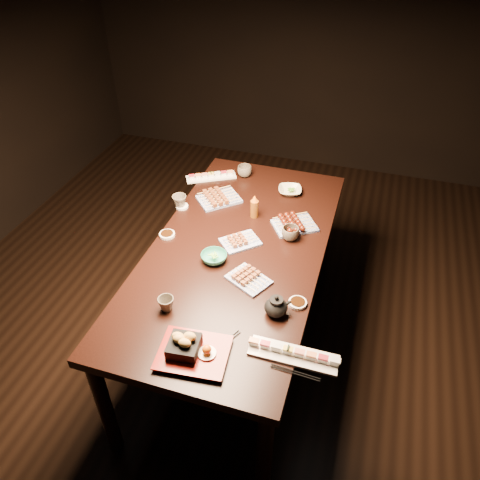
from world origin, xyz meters
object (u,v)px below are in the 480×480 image
dining_table (237,298)px  teacup_mid_right (290,233)px  sushi_platter_far (211,175)px  yakitori_plate_center (240,239)px  condiment_bottle (254,206)px  yakitori_plate_left (219,196)px  teacup_far_left (179,202)px  edamame_bowl_green (214,257)px  teacup_far_right (245,171)px  yakitori_plate_right (249,277)px  teacup_near_left (166,304)px  sushi_platter_near (294,353)px  tempura_tray (193,347)px  edamame_bowl_cream (290,191)px  teapot (276,305)px

dining_table → teacup_mid_right: (0.25, 0.17, 0.41)m
dining_table → sushi_platter_far: 0.85m
yakitori_plate_center → condiment_bottle: bearing=46.3°
yakitori_plate_left → teacup_far_left: 0.24m
teacup_far_left → condiment_bottle: bearing=5.2°
teacup_far_left → edamame_bowl_green: bearing=-47.7°
edamame_bowl_green → teacup_far_right: teacup_far_right is taller
yakitori_plate_right → yakitori_plate_left: 0.73m
teacup_near_left → teacup_mid_right: size_ratio=0.78×
teacup_far_right → teacup_near_left: bearing=-89.7°
sushi_platter_far → teacup_mid_right: bearing=113.6°
sushi_platter_near → yakitori_plate_center: bearing=123.5°
teacup_near_left → sushi_platter_far: bearing=100.2°
edamame_bowl_green → teacup_far_left: teacup_far_left is taller
yakitori_plate_center → tempura_tray: 0.77m
sushi_platter_far → teacup_far_right: (0.20, 0.09, 0.02)m
edamame_bowl_cream → teacup_far_left: teacup_far_left is taller
yakitori_plate_left → edamame_bowl_green: 0.56m
yakitori_plate_left → teacup_far_left: teacup_far_left is taller
sushi_platter_far → tempura_tray: bearing=77.7°
sushi_platter_far → teacup_near_left: teacup_near_left is taller
teacup_far_left → teacup_far_right: bearing=60.3°
yakitori_plate_right → condiment_bottle: 0.55m
teacup_near_left → yakitori_plate_right: bearing=44.1°
teacup_far_right → yakitori_plate_center: bearing=-74.9°
teacup_near_left → condiment_bottle: 0.84m
sushi_platter_far → tempura_tray: size_ratio=1.11×
edamame_bowl_green → teacup_far_right: bearing=96.5°
teacup_mid_right → teapot: (0.06, -0.55, 0.02)m
teacup_mid_right → teacup_far_right: teacup_mid_right is taller
sushi_platter_far → teacup_far_left: 0.38m
edamame_bowl_green → tempura_tray: (0.12, -0.59, 0.03)m
dining_table → sushi_platter_far: sushi_platter_far is taller
yakitori_plate_center → teacup_far_left: size_ratio=2.34×
edamame_bowl_cream → yakitori_plate_right: bearing=-91.3°
dining_table → condiment_bottle: bearing=72.6°
yakitori_plate_left → teacup_far_right: teacup_far_right is taller
sushi_platter_far → edamame_bowl_cream: 0.53m
sushi_platter_far → condiment_bottle: 0.51m
edamame_bowl_green → teacup_far_right: (-0.10, 0.86, 0.02)m
tempura_tray → teacup_far_right: (-0.22, 1.45, -0.02)m
dining_table → yakitori_plate_right: yakitori_plate_right is taller
teacup_far_left → dining_table: bearing=-31.1°
tempura_tray → condiment_bottle: 1.03m
teacup_mid_right → edamame_bowl_cream: bearing=102.8°
yakitori_plate_center → teacup_far_left: 0.50m
yakitori_plate_right → teacup_near_left: 0.42m
yakitori_plate_left → condiment_bottle: 0.27m
teacup_near_left → sushi_platter_near: bearing=-7.9°
tempura_tray → condiment_bottle: bearing=85.9°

